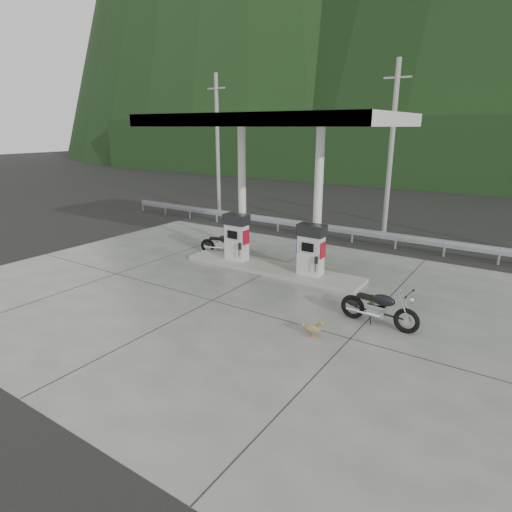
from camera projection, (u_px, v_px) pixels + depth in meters
The scene contains 17 objects.
ground at pixel (232, 291), 14.01m from camera, with size 160.00×160.00×0.00m, color black.
forecourt_apron at pixel (232, 291), 14.01m from camera, with size 18.00×14.00×0.02m, color #63635E.
pump_island at pixel (271, 268), 15.98m from camera, with size 7.00×1.40×0.15m, color gray.
gas_pump_left at pixel (237, 237), 16.54m from camera, with size 0.95×0.55×1.80m, color silver, non-canonical shape.
gas_pump_right at pixel (311, 250), 14.85m from camera, with size 0.95×0.55×1.80m, color silver, non-canonical shape.
canopy_column_left at pixel (242, 194), 16.40m from camera, with size 0.30×0.30×5.00m, color white.
canopy_column_right at pixel (318, 202), 14.70m from camera, with size 0.30×0.30×5.00m, color white.
canopy_roof at pixel (273, 120), 14.44m from camera, with size 8.50×5.00×0.40m, color silver.
guardrail at pixel (333, 225), 20.18m from camera, with size 26.00×0.16×1.42m, color #B0B2B9, non-canonical shape.
road at pixel (358, 226), 23.18m from camera, with size 60.00×7.00×0.01m, color black.
utility_pole_a at pixel (218, 148), 24.66m from camera, with size 0.22×0.22×8.00m, color gray.
utility_pole_b at pixel (391, 153), 19.37m from camera, with size 0.22×0.22×8.00m, color gray.
tree_band at pixel (438, 153), 37.06m from camera, with size 80.00×6.00×6.00m, color black.
forested_hills at pixel (479, 164), 61.84m from camera, with size 100.00×40.00×140.00m, color black, non-canonical shape.
motorcycle_left at pixel (222, 244), 17.97m from camera, with size 1.78×0.56×0.84m, color black, non-canonical shape.
motorcycle_right at pixel (379, 308), 11.44m from camera, with size 2.05×0.65×0.97m, color black, non-canonical shape.
duck at pixel (312, 329), 10.90m from camera, with size 0.56×0.16×0.40m, color brown, non-canonical shape.
Camera 1 is at (7.90, -10.45, 5.18)m, focal length 30.00 mm.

